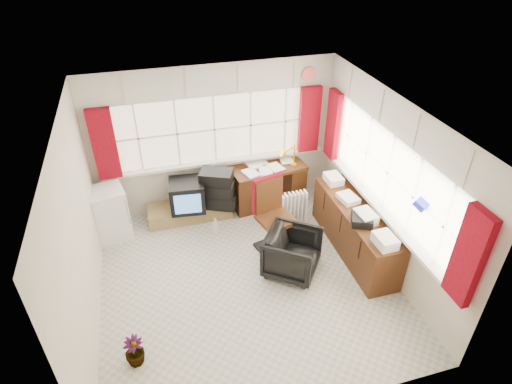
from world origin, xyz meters
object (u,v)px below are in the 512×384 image
office_chair (292,253)px  task_chair (271,212)px  desk_lamp (294,149)px  crt_tv (187,195)px  tv_bench (190,211)px  credenza (355,229)px  mini_fridge (110,213)px  radiator (293,213)px  desk (267,182)px

office_chair → task_chair: bearing=47.3°
desk_lamp → crt_tv: 1.94m
desk_lamp → tv_bench: 2.05m
tv_bench → credenza: bearing=-33.7°
mini_fridge → tv_bench: bearing=7.5°
credenza → mini_fridge: size_ratio=2.30×
desk_lamp → mini_fridge: 3.15m
task_chair → tv_bench: task_chair is taller
crt_tv → office_chair: bearing=-52.4°
credenza → crt_tv: size_ratio=3.30×
desk_lamp → mini_fridge: desk_lamp is taller
radiator → desk: bearing=103.2°
desk_lamp → office_chair: bearing=-109.9°
office_chair → tv_bench: 2.11m
desk_lamp → office_chair: size_ratio=0.60×
task_chair → desk_lamp: bearing=55.6°
desk_lamp → credenza: (0.44, -1.52, -0.65)m
task_chair → tv_bench: (-1.10, 1.08, -0.51)m
desk_lamp → task_chair: task_chair is taller
task_chair → office_chair: 0.71m
crt_tv → credenza: bearing=-31.9°
desk_lamp → desk: bearing=169.8°
desk → crt_tv: (-1.42, -0.17, 0.09)m
tv_bench → crt_tv: crt_tv is taller
task_chair → tv_bench: 1.62m
task_chair → office_chair: (0.12, -0.63, -0.30)m
radiator → mini_fridge: (-2.83, 0.57, 0.16)m
task_chair → crt_tv: (-1.13, 0.99, -0.13)m
desk_lamp → tv_bench: size_ratio=0.31×
office_chair → credenza: (1.06, 0.19, 0.06)m
desk_lamp → crt_tv: (-1.86, -0.09, -0.54)m
crt_tv → tv_bench: bearing=74.4°
office_chair → crt_tv: bearing=74.0°
desk → desk_lamp: bearing=-10.2°
task_chair → credenza: 1.28m
desk → task_chair: bearing=-104.2°
tv_bench → mini_fridge: (-1.25, -0.16, 0.31)m
office_chair → credenza: size_ratio=0.37×
desk → credenza: credenza is taller
credenza → task_chair: bearing=159.4°
desk → radiator: (0.19, -0.82, -0.14)m
office_chair → crt_tv: 2.05m
office_chair → mini_fridge: 2.92m
desk → mini_fridge: size_ratio=1.55×
task_chair → office_chair: size_ratio=1.64×
radiator → desk_lamp: bearing=71.0°
task_chair → credenza: bearing=-20.6°
desk → mini_fridge: bearing=-174.7°
credenza → office_chair: bearing=-170.0°
desk → mini_fridge: mini_fridge is taller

